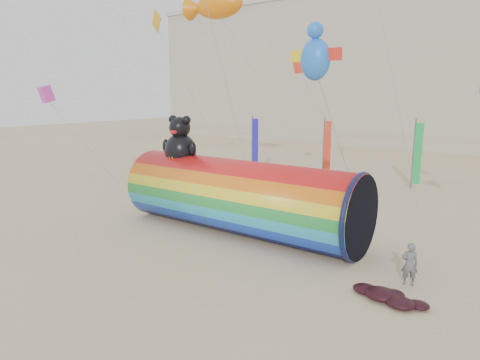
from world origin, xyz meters
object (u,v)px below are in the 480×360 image
Objects in this scene: hotel_building at (348,71)px; fabric_bundle at (387,296)px; windsock_assembly at (239,195)px; kite_handler at (410,264)px.

hotel_building is 23.06× the size of fabric_bundle.
fabric_bundle is at bearing -19.51° from windsock_assembly.
windsock_assembly is 4.89× the size of fabric_bundle.
fabric_bundle is (8.51, -3.01, -1.79)m from windsock_assembly.
fabric_bundle is at bearing 57.93° from kite_handler.
hotel_building is 4.71× the size of windsock_assembly.
fabric_bundle is at bearing -65.80° from hotel_building.
windsock_assembly is at bearing -73.67° from hotel_building.
windsock_assembly is (13.41, -45.75, -8.35)m from hotel_building.
hotel_building reaches higher than fabric_bundle.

